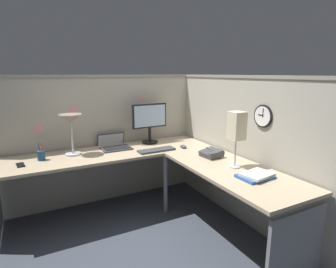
# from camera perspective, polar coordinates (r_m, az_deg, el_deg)

# --- Properties ---
(ground_plane) EXTENTS (6.80, 6.80, 0.00)m
(ground_plane) POSITION_cam_1_polar(r_m,az_deg,el_deg) (3.16, -1.84, -17.84)
(ground_plane) COLOR #383D47
(cubicle_wall_back) EXTENTS (2.57, 0.12, 1.58)m
(cubicle_wall_back) POSITION_cam_1_polar(r_m,az_deg,el_deg) (3.52, -13.54, -1.01)
(cubicle_wall_back) COLOR #A8A393
(cubicle_wall_back) RESTS_ON ground
(cubicle_wall_right) EXTENTS (0.12, 2.37, 1.58)m
(cubicle_wall_right) POSITION_cam_1_polar(r_m,az_deg,el_deg) (3.10, 14.90, -2.90)
(cubicle_wall_right) COLOR #A8A393
(cubicle_wall_right) RESTS_ON ground
(desk) EXTENTS (2.35, 2.15, 0.73)m
(desk) POSITION_cam_1_polar(r_m,az_deg,el_deg) (2.79, -4.22, -7.73)
(desk) COLOR tan
(desk) RESTS_ON ground
(monitor) EXTENTS (0.46, 0.20, 0.50)m
(monitor) POSITION_cam_1_polar(r_m,az_deg,el_deg) (3.43, -3.87, 2.90)
(monitor) COLOR black
(monitor) RESTS_ON desk
(laptop) EXTENTS (0.34, 0.38, 0.22)m
(laptop) POSITION_cam_1_polar(r_m,az_deg,el_deg) (3.34, -11.26, -2.31)
(laptop) COLOR #38383D
(laptop) RESTS_ON desk
(keyboard) EXTENTS (0.43, 0.15, 0.02)m
(keyboard) POSITION_cam_1_polar(r_m,az_deg,el_deg) (3.12, -2.40, -3.38)
(keyboard) COLOR #38383D
(keyboard) RESTS_ON desk
(computer_mouse) EXTENTS (0.06, 0.10, 0.03)m
(computer_mouse) POSITION_cam_1_polar(r_m,az_deg,el_deg) (3.25, 3.22, -2.63)
(computer_mouse) COLOR #38383D
(computer_mouse) RESTS_ON desk
(desk_lamp_dome) EXTENTS (0.24, 0.24, 0.44)m
(desk_lamp_dome) POSITION_cam_1_polar(r_m,az_deg,el_deg) (3.08, -19.68, 2.41)
(desk_lamp_dome) COLOR #B7BABF
(desk_lamp_dome) RESTS_ON desk
(pen_cup) EXTENTS (0.08, 0.08, 0.18)m
(pen_cup) POSITION_cam_1_polar(r_m,az_deg,el_deg) (3.07, -24.99, -4.05)
(pen_cup) COLOR navy
(pen_cup) RESTS_ON desk
(cell_phone) EXTENTS (0.09, 0.15, 0.01)m
(cell_phone) POSITION_cam_1_polar(r_m,az_deg,el_deg) (3.00, -28.49, -5.71)
(cell_phone) COLOR black
(cell_phone) RESTS_ON desk
(office_phone) EXTENTS (0.21, 0.22, 0.11)m
(office_phone) POSITION_cam_1_polar(r_m,az_deg,el_deg) (2.93, 9.10, -4.08)
(office_phone) COLOR #38383D
(office_phone) RESTS_ON desk
(book_stack) EXTENTS (0.30, 0.23, 0.04)m
(book_stack) POSITION_cam_1_polar(r_m,az_deg,el_deg) (2.45, 17.92, -8.29)
(book_stack) COLOR #335999
(book_stack) RESTS_ON desk
(desk_lamp_paper) EXTENTS (0.13, 0.13, 0.53)m
(desk_lamp_paper) POSITION_cam_1_polar(r_m,az_deg,el_deg) (2.58, 14.17, 1.34)
(desk_lamp_paper) COLOR #B7BABF
(desk_lamp_paper) RESTS_ON desk
(wall_clock) EXTENTS (0.04, 0.22, 0.22)m
(wall_clock) POSITION_cam_1_polar(r_m,az_deg,el_deg) (2.75, 19.32, 3.54)
(wall_clock) COLOR black
(pinned_note_leftmost) EXTENTS (0.10, 0.00, 0.08)m
(pinned_note_leftmost) POSITION_cam_1_polar(r_m,az_deg,el_deg) (3.33, -25.40, 1.03)
(pinned_note_leftmost) COLOR pink
(pinned_note_middle) EXTENTS (0.08, 0.00, 0.06)m
(pinned_note_middle) POSITION_cam_1_polar(r_m,az_deg,el_deg) (3.54, -5.52, 7.70)
(pinned_note_middle) COLOR pink
(pinned_note_rightmost) EXTENTS (0.09, 0.00, 0.09)m
(pinned_note_rightmost) POSITION_cam_1_polar(r_m,az_deg,el_deg) (3.33, -19.15, 4.94)
(pinned_note_rightmost) COLOR pink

